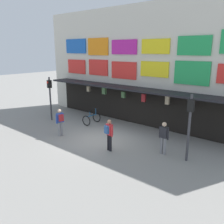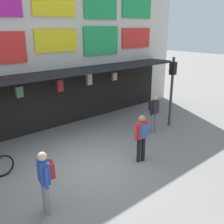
% 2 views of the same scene
% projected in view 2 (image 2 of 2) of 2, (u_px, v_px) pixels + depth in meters
% --- Properties ---
extents(ground_plane, '(80.00, 80.00, 0.00)m').
position_uv_depth(ground_plane, '(91.00, 166.00, 8.58)').
color(ground_plane, gray).
extents(shopfront, '(18.00, 2.60, 8.00)m').
position_uv_depth(shopfront, '(23.00, 39.00, 10.60)').
color(shopfront, beige).
rests_on(shopfront, ground).
extents(traffic_light_far, '(0.31, 0.34, 3.20)m').
position_uv_depth(traffic_light_far, '(172.00, 81.00, 11.56)').
color(traffic_light_far, '#38383D').
rests_on(traffic_light_far, ground).
extents(pedestrian_in_black, '(0.52, 0.42, 1.68)m').
position_uv_depth(pedestrian_in_black, '(142.00, 135.00, 8.62)').
color(pedestrian_in_black, black).
rests_on(pedestrian_in_black, ground).
extents(pedestrian_in_red, '(0.53, 0.35, 1.68)m').
position_uv_depth(pedestrian_in_red, '(154.00, 111.00, 11.13)').
color(pedestrian_in_red, gray).
rests_on(pedestrian_in_red, ground).
extents(pedestrian_in_blue, '(0.40, 0.52, 1.68)m').
position_uv_depth(pedestrian_in_blue, '(45.00, 178.00, 6.15)').
color(pedestrian_in_blue, gray).
rests_on(pedestrian_in_blue, ground).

